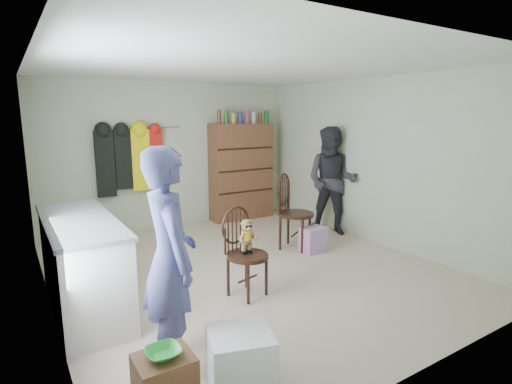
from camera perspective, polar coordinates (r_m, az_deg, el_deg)
ground_plane at (r=5.23m, az=-1.16°, el=-10.91°), size 5.00×5.00×0.00m
room_walls at (r=5.33m, az=-4.21°, el=6.94°), size 5.00×5.00×5.00m
counter at (r=4.45m, az=-23.54°, el=-9.36°), size 0.64×1.86×0.94m
bowl at (r=2.67m, az=-13.09°, el=-21.48°), size 0.21×0.21×0.05m
plastic_tub at (r=3.12m, az=-2.23°, el=-22.83°), size 0.55×0.54×0.42m
chair_front at (r=4.35m, az=-1.71°, el=-7.68°), size 0.53×0.53×0.98m
chair_far at (r=5.88m, az=5.09°, el=-2.36°), size 0.68×0.68×1.12m
striped_bag at (r=5.85m, az=8.17°, el=-6.76°), size 0.34×0.27×0.36m
person_left at (r=3.16m, az=-12.21°, el=-9.32°), size 0.46×0.66×1.73m
person_right at (r=6.67m, az=10.76°, el=1.57°), size 1.01×1.08×1.77m
dresser at (r=7.54m, az=-2.11°, el=3.03°), size 1.20×0.39×2.05m
coat_rack at (r=6.79m, az=-17.87°, el=4.50°), size 1.42×0.12×1.09m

